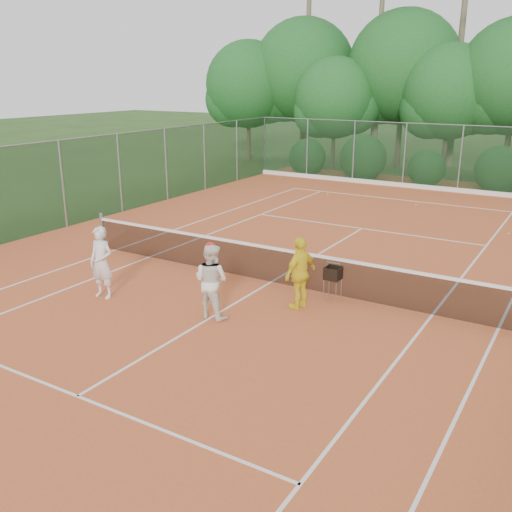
% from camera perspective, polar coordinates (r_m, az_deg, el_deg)
% --- Properties ---
extents(ground, '(120.00, 120.00, 0.00)m').
position_cam_1_polar(ground, '(14.64, 1.47, -2.73)').
color(ground, '#274518').
rests_on(ground, ground).
extents(clay_court, '(18.00, 36.00, 0.02)m').
position_cam_1_polar(clay_court, '(14.63, 1.47, -2.70)').
color(clay_court, '#C75B2E').
rests_on(clay_court, ground).
extents(tennis_net, '(11.97, 0.10, 1.10)m').
position_cam_1_polar(tennis_net, '(14.46, 1.48, -0.75)').
color(tennis_net, gray).
rests_on(tennis_net, clay_court).
extents(player_white, '(0.66, 0.46, 1.72)m').
position_cam_1_polar(player_white, '(13.89, -15.19, -0.63)').
color(player_white, silver).
rests_on(player_white, clay_court).
extents(player_center_grp, '(0.82, 0.64, 1.70)m').
position_cam_1_polar(player_center_grp, '(12.33, -4.50, -2.46)').
color(player_center_grp, white).
rests_on(player_center_grp, clay_court).
extents(player_yellow, '(0.61, 1.04, 1.66)m').
position_cam_1_polar(player_yellow, '(12.81, 4.44, -1.72)').
color(player_yellow, yellow).
rests_on(player_yellow, clay_court).
extents(ball_hopper, '(0.35, 0.35, 0.80)m').
position_cam_1_polar(ball_hopper, '(13.45, 7.72, -1.78)').
color(ball_hopper, gray).
rests_on(ball_hopper, clay_court).
extents(stray_ball_a, '(0.07, 0.07, 0.07)m').
position_cam_1_polar(stray_ball_a, '(25.91, 7.19, 6.18)').
color(stray_ball_a, '#CBDA32').
rests_on(stray_ball_a, clay_court).
extents(stray_ball_b, '(0.07, 0.07, 0.07)m').
position_cam_1_polar(stray_ball_b, '(24.38, 15.71, 4.96)').
color(stray_ball_b, '#BDDA32').
rests_on(stray_ball_b, clay_court).
extents(stray_ball_c, '(0.07, 0.07, 0.07)m').
position_cam_1_polar(stray_ball_c, '(20.88, 23.97, 2.07)').
color(stray_ball_c, '#BBD631').
rests_on(stray_ball_c, clay_court).
extents(court_markings, '(11.03, 23.83, 0.01)m').
position_cam_1_polar(court_markings, '(14.63, 1.47, -2.65)').
color(court_markings, white).
rests_on(court_markings, clay_court).
extents(fence_back, '(18.07, 0.07, 3.00)m').
position_cam_1_polar(fence_back, '(28.01, 17.17, 9.43)').
color(fence_back, '#19381E').
rests_on(fence_back, clay_court).
extents(tropical_treeline, '(32.10, 8.49, 15.03)m').
position_cam_1_polar(tropical_treeline, '(32.60, 22.72, 16.26)').
color(tropical_treeline, brown).
rests_on(tropical_treeline, ground).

